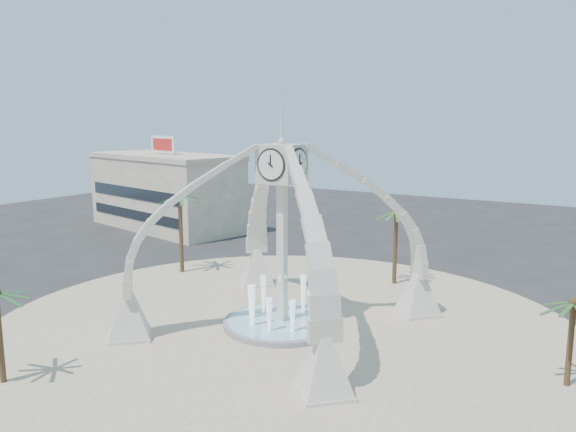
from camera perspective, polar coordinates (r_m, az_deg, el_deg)
The scene contains 8 objects.
ground at distance 38.88m, azimuth -0.59°, elevation -11.11°, with size 140.00×140.00×0.00m, color #282828.
plaza at distance 38.87m, azimuth -0.59°, elevation -11.07°, with size 40.00×40.00×0.06m, color beige.
clock_tower at distance 37.07m, azimuth -0.61°, elevation -1.69°, with size 17.94×17.94×16.30m.
fountain at distance 38.78m, azimuth -0.59°, elevation -10.71°, with size 8.00×8.00×3.62m.
building_nw at distance 74.24m, azimuth -12.35°, elevation 2.50°, with size 23.75×13.73×11.90m.
palm_east at distance 32.59m, azimuth 27.03°, elevation -7.93°, with size 4.28×4.28×5.21m.
palm_west at distance 51.46m, azimuth -10.94°, elevation 1.94°, with size 4.27×4.27×7.94m.
palm_north at distance 47.85m, azimuth 10.95°, elevation 0.38°, with size 5.03×5.03×7.07m.
Camera 1 is at (19.60, -30.61, 13.79)m, focal length 35.00 mm.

